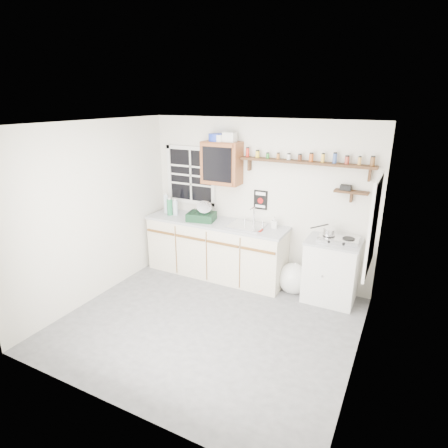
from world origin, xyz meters
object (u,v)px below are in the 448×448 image
at_px(main_cabinet, 216,248).
at_px(hotplate, 338,239).
at_px(dish_rack, 202,214).
at_px(right_cabinet, 331,271).
at_px(upper_cabinet, 222,163).
at_px(spice_shelf, 306,162).

height_order(main_cabinet, hotplate, hotplate).
bearing_deg(dish_rack, main_cabinet, 2.90).
xyz_separation_m(main_cabinet, right_cabinet, (1.83, 0.03, -0.01)).
height_order(upper_cabinet, hotplate, upper_cabinet).
xyz_separation_m(main_cabinet, upper_cabinet, (0.03, 0.14, 1.36)).
bearing_deg(hotplate, main_cabinet, 176.54).
height_order(main_cabinet, upper_cabinet, upper_cabinet).
xyz_separation_m(upper_cabinet, hotplate, (1.86, -0.14, -0.88)).
bearing_deg(spice_shelf, right_cabinet, -20.18).
bearing_deg(main_cabinet, hotplate, 0.16).
relative_size(spice_shelf, dish_rack, 3.96).
relative_size(main_cabinet, dish_rack, 4.79).
bearing_deg(right_cabinet, dish_rack, -177.78).
height_order(right_cabinet, dish_rack, dish_rack).
distance_m(right_cabinet, upper_cabinet, 2.26).
distance_m(right_cabinet, spice_shelf, 1.57).
bearing_deg(upper_cabinet, hotplate, -4.26).
bearing_deg(dish_rack, hotplate, -9.93).
bearing_deg(main_cabinet, dish_rack, -165.55).
xyz_separation_m(right_cabinet, spice_shelf, (-0.51, 0.19, 1.47)).
height_order(right_cabinet, upper_cabinet, upper_cabinet).
bearing_deg(dish_rack, upper_cabinet, 27.48).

